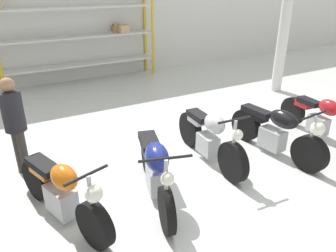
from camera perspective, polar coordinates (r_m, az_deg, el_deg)
The scene contains 10 objects.
ground_plane at distance 5.40m, azimuth 2.09°, elevation -8.32°, with size 30.00×30.00×0.00m, color silver.
back_wall at distance 10.52m, azimuth -16.70°, elevation 17.27°, with size 30.00×0.08×3.60m.
shelving_rack at distance 10.25m, azimuth -15.20°, elevation 15.04°, with size 4.58×0.63×2.66m.
support_pillar at distance 9.52m, azimuth 19.64°, elevation 16.25°, with size 0.28×0.28×3.60m.
motorcycle_orange at distance 4.47m, azimuth -17.99°, elevation -10.91°, with size 0.84×1.93×0.98m.
motorcycle_blue at distance 4.64m, azimuth -2.22°, elevation -7.31°, with size 0.84×1.99×1.03m.
motorcycle_silver at distance 5.61m, azimuth 7.27°, elevation -1.95°, with size 0.57×2.01×1.03m.
motorcycle_black at distance 6.09m, azimuth 18.33°, elevation -0.97°, with size 0.63×2.03×0.99m.
motorcycle_red at distance 7.04m, azimuth 25.22°, elevation 1.19°, with size 0.73×2.12×0.96m.
person_browsing at distance 5.49m, azimuth -25.17°, elevation 0.89°, with size 0.40×0.40×1.61m.
Camera 1 is at (-2.39, -3.87, 2.91)m, focal length 35.00 mm.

